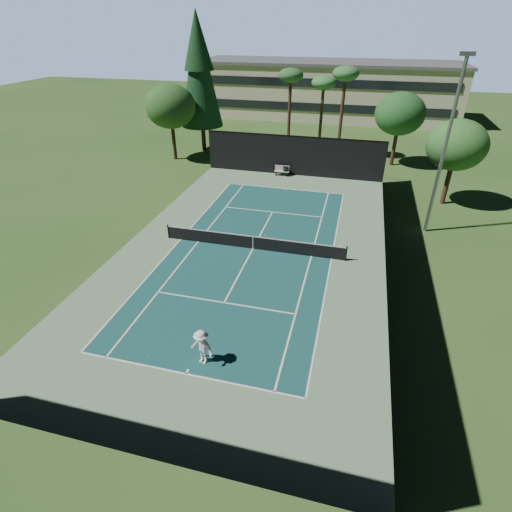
{
  "coord_description": "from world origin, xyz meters",
  "views": [
    {
      "loc": [
        6.3,
        -23.52,
        13.93
      ],
      "look_at": [
        1.0,
        -3.0,
        1.3
      ],
      "focal_mm": 28.0,
      "sensor_mm": 36.0,
      "label": 1
    }
  ],
  "objects": [
    {
      "name": "ground",
      "position": [
        0.0,
        0.0,
        0.0
      ],
      "size": [
        160.0,
        160.0,
        0.0
      ],
      "primitive_type": "plane",
      "color": "#2E521F",
      "rests_on": "ground"
    },
    {
      "name": "apron_slab",
      "position": [
        0.0,
        0.0,
        0.01
      ],
      "size": [
        18.0,
        32.0,
        0.01
      ],
      "primitive_type": "cube",
      "color": "#688C62",
      "rests_on": "ground"
    },
    {
      "name": "court_surface",
      "position": [
        0.0,
        0.0,
        0.01
      ],
      "size": [
        10.97,
        23.77,
        0.01
      ],
      "primitive_type": "cube",
      "color": "#174C49",
      "rests_on": "ground"
    },
    {
      "name": "court_lines",
      "position": [
        0.0,
        0.0,
        0.02
      ],
      "size": [
        11.07,
        23.87,
        0.01
      ],
      "color": "white",
      "rests_on": "ground"
    },
    {
      "name": "tennis_net",
      "position": [
        0.0,
        0.0,
        0.56
      ],
      "size": [
        12.9,
        0.1,
        1.1
      ],
      "color": "black",
      "rests_on": "ground"
    },
    {
      "name": "fence",
      "position": [
        0.0,
        0.06,
        2.01
      ],
      "size": [
        18.04,
        32.05,
        4.03
      ],
      "color": "black",
      "rests_on": "ground"
    },
    {
      "name": "player",
      "position": [
        0.49,
        -10.98,
        0.94
      ],
      "size": [
        1.37,
        1.04,
        1.88
      ],
      "primitive_type": "imported",
      "rotation": [
        0.0,
        0.0,
        -0.31
      ],
      "color": "white",
      "rests_on": "ground"
    },
    {
      "name": "tennis_ball_a",
      "position": [
        -2.15,
        -11.28,
        0.03
      ],
      "size": [
        0.06,
        0.06,
        0.06
      ],
      "primitive_type": "sphere",
      "color": "#C4E534",
      "rests_on": "ground"
    },
    {
      "name": "tennis_ball_b",
      "position": [
        0.35,
        2.19,
        0.04
      ],
      "size": [
        0.08,
        0.08,
        0.08
      ],
      "primitive_type": "sphere",
      "color": "#CFD831",
      "rests_on": "ground"
    },
    {
      "name": "tennis_ball_c",
      "position": [
        2.31,
        4.47,
        0.04
      ],
      "size": [
        0.07,
        0.07,
        0.07
      ],
      "primitive_type": "sphere",
      "color": "#C5D22F",
      "rests_on": "ground"
    },
    {
      "name": "tennis_ball_d",
      "position": [
        -2.06,
        2.85,
        0.03
      ],
      "size": [
        0.06,
        0.06,
        0.06
      ],
      "primitive_type": "sphere",
      "color": "gold",
      "rests_on": "ground"
    },
    {
      "name": "park_bench",
      "position": [
        -1.04,
        15.56,
        0.55
      ],
      "size": [
        1.5,
        0.45,
        1.02
      ],
      "color": "beige",
      "rests_on": "ground"
    },
    {
      "name": "trash_bin",
      "position": [
        -0.67,
        15.59,
        0.48
      ],
      "size": [
        0.56,
        0.56,
        0.95
      ],
      "color": "black",
      "rests_on": "ground"
    },
    {
      "name": "pine_tree",
      "position": [
        -12.0,
        22.0,
        9.55
      ],
      "size": [
        4.8,
        4.8,
        15.0
      ],
      "color": "#402F1B",
      "rests_on": "ground"
    },
    {
      "name": "palm_a",
      "position": [
        -2.0,
        24.0,
        8.19
      ],
      "size": [
        2.8,
        2.8,
        9.32
      ],
      "color": "#472C1E",
      "rests_on": "ground"
    },
    {
      "name": "palm_b",
      "position": [
        1.5,
        26.0,
        7.36
      ],
      "size": [
        2.8,
        2.8,
        8.42
      ],
      "color": "#4D3621",
      "rests_on": "ground"
    },
    {
      "name": "palm_c",
      "position": [
        4.0,
        23.0,
        8.6
      ],
      "size": [
        2.8,
        2.8,
        9.77
      ],
      "color": "#492F1F",
      "rests_on": "ground"
    },
    {
      "name": "decid_tree_a",
      "position": [
        10.0,
        22.0,
        5.42
      ],
      "size": [
        5.12,
        5.12,
        7.62
      ],
      "color": "#482C1F",
      "rests_on": "ground"
    },
    {
      "name": "decid_tree_b",
      "position": [
        14.0,
        12.0,
        5.08
      ],
      "size": [
        4.8,
        4.8,
        7.14
      ],
      "color": "#4A2F1F",
      "rests_on": "ground"
    },
    {
      "name": "decid_tree_c",
      "position": [
        -14.0,
        18.0,
        5.76
      ],
      "size": [
        5.44,
        5.44,
        8.09
      ],
      "color": "#412D1C",
      "rests_on": "ground"
    },
    {
      "name": "campus_building",
      "position": [
        0.0,
        45.98,
        4.21
      ],
      "size": [
        40.5,
        12.5,
        8.3
      ],
      "color": "beige",
      "rests_on": "ground"
    },
    {
      "name": "light_pole",
      "position": [
        12.0,
        6.0,
        6.46
      ],
      "size": [
        0.9,
        0.25,
        12.22
      ],
      "color": "#96989E",
      "rests_on": "ground"
    }
  ]
}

